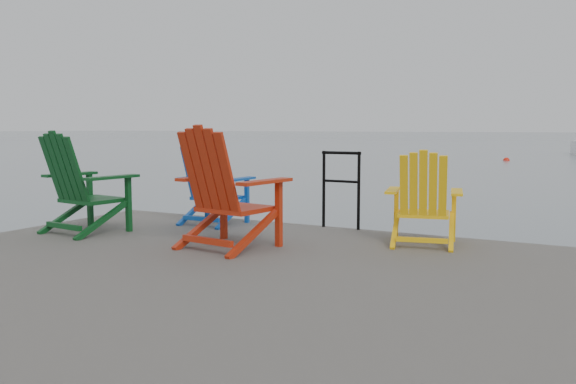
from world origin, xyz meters
The scene contains 8 objects.
ground centered at (0.00, 0.00, 0.00)m, with size 400.00×400.00×0.00m, color slate.
dock centered at (0.00, 0.00, 0.35)m, with size 6.00×5.00×1.40m.
handrail centered at (0.25, 2.45, 1.04)m, with size 0.48×0.04×0.90m.
chair_green centered at (-2.16, 0.80, 1.05)m, with size 0.95×0.89×1.10m.
chair_blue centered at (-1.24, 1.97, 0.99)m, with size 0.78×0.72×0.97m.
chair_red centered at (-0.27, 0.82, 1.08)m, with size 1.01×0.95×1.16m.
chair_yellow centered at (1.39, 1.87, 0.97)m, with size 0.85×0.80×0.93m.
buoy_b centered at (-1.67, 27.88, 0.00)m, with size 0.32×0.32×0.32m, color red.
Camera 1 is at (3.02, -4.04, 1.68)m, focal length 38.00 mm.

